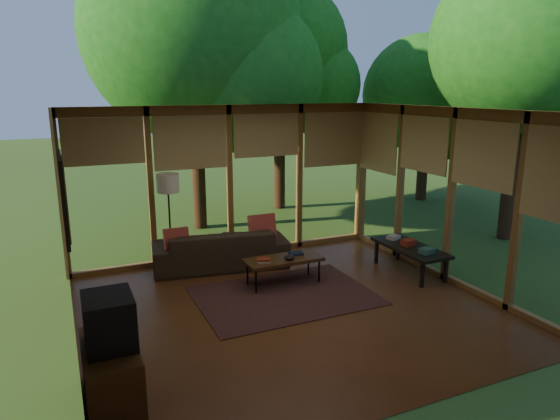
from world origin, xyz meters
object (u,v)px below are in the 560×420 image
sofa (220,248)px  side_console (410,249)px  floor_lamp (168,189)px  media_cabinet (112,373)px  coffee_table (284,260)px  television (109,321)px

sofa → side_console: 3.16m
floor_lamp → media_cabinet: bearing=-111.5°
coffee_table → side_console: side_console is taller
side_console → coffee_table: bearing=169.3°
side_console → television: bearing=-161.2°
sofa → media_cabinet: 3.83m
media_cabinet → coffee_table: media_cabinet is taller
media_cabinet → television: (0.02, 0.00, 0.55)m
sofa → coffee_table: bearing=128.6°
media_cabinet → floor_lamp: (1.30, 3.30, 1.11)m
floor_lamp → coffee_table: size_ratio=1.38×
side_console → sofa: bearing=150.8°
floor_lamp → coffee_table: 2.18m
sofa → floor_lamp: (-0.81, 0.11, 1.08)m
media_cabinet → side_console: size_ratio=0.71×
media_cabinet → sofa: bearing=56.5°
sofa → media_cabinet: (-2.11, -3.19, -0.03)m
sofa → floor_lamp: floor_lamp is taller
sofa → coffee_table: 1.32m
coffee_table → television: bearing=-143.3°
television → side_console: television is taller
media_cabinet → coffee_table: (2.76, 2.05, 0.09)m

